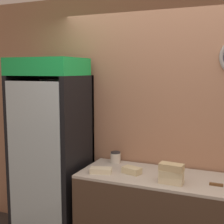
{
  "coord_description": "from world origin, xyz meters",
  "views": [
    {
      "loc": [
        0.6,
        -1.9,
        1.9
      ],
      "look_at": [
        -0.6,
        0.95,
        1.49
      ],
      "focal_mm": 50.0,
      "sensor_mm": 36.0,
      "label": 1
    }
  ],
  "objects_px": {
    "beverage_cooler": "(54,144)",
    "sandwich_stack_middle": "(171,174)",
    "sandwich_stack_bottom": "(171,180)",
    "sandwich_flat_left": "(101,170)",
    "sandwich_stack_top": "(172,167)",
    "sandwich_flat_right": "(132,170)",
    "chefs_knife": "(223,186)",
    "condiment_jar": "(116,157)"
  },
  "relations": [
    {
      "from": "beverage_cooler",
      "to": "sandwich_stack_middle",
      "type": "distance_m",
      "value": 1.37
    },
    {
      "from": "sandwich_stack_bottom",
      "to": "sandwich_flat_left",
      "type": "relative_size",
      "value": 0.92
    },
    {
      "from": "sandwich_stack_top",
      "to": "sandwich_flat_left",
      "type": "distance_m",
      "value": 0.69
    },
    {
      "from": "sandwich_flat_left",
      "to": "sandwich_stack_top",
      "type": "bearing_deg",
      "value": -1.14
    },
    {
      "from": "beverage_cooler",
      "to": "sandwich_flat_left",
      "type": "height_order",
      "value": "beverage_cooler"
    },
    {
      "from": "sandwich_stack_bottom",
      "to": "sandwich_flat_left",
      "type": "height_order",
      "value": "sandwich_stack_bottom"
    },
    {
      "from": "sandwich_flat_right",
      "to": "chefs_knife",
      "type": "height_order",
      "value": "sandwich_flat_right"
    },
    {
      "from": "beverage_cooler",
      "to": "sandwich_stack_middle",
      "type": "height_order",
      "value": "beverage_cooler"
    },
    {
      "from": "beverage_cooler",
      "to": "condiment_jar",
      "type": "distance_m",
      "value": 0.7
    },
    {
      "from": "sandwich_stack_top",
      "to": "sandwich_flat_left",
      "type": "relative_size",
      "value": 0.94
    },
    {
      "from": "sandwich_flat_left",
      "to": "condiment_jar",
      "type": "relative_size",
      "value": 1.91
    },
    {
      "from": "sandwich_stack_middle",
      "to": "sandwich_flat_right",
      "type": "distance_m",
      "value": 0.42
    },
    {
      "from": "sandwich_stack_bottom",
      "to": "sandwich_stack_middle",
      "type": "height_order",
      "value": "sandwich_stack_middle"
    },
    {
      "from": "sandwich_stack_middle",
      "to": "sandwich_flat_left",
      "type": "height_order",
      "value": "sandwich_stack_middle"
    },
    {
      "from": "sandwich_stack_bottom",
      "to": "sandwich_flat_right",
      "type": "relative_size",
      "value": 1.06
    },
    {
      "from": "sandwich_flat_right",
      "to": "sandwich_stack_middle",
      "type": "bearing_deg",
      "value": -15.89
    },
    {
      "from": "sandwich_flat_left",
      "to": "chefs_knife",
      "type": "xyz_separation_m",
      "value": [
        1.11,
        0.08,
        -0.02
      ]
    },
    {
      "from": "sandwich_stack_bottom",
      "to": "sandwich_flat_right",
      "type": "height_order",
      "value": "sandwich_flat_right"
    },
    {
      "from": "sandwich_flat_left",
      "to": "sandwich_flat_right",
      "type": "height_order",
      "value": "sandwich_flat_right"
    },
    {
      "from": "sandwich_stack_bottom",
      "to": "chefs_knife",
      "type": "height_order",
      "value": "sandwich_stack_bottom"
    },
    {
      "from": "sandwich_flat_left",
      "to": "sandwich_flat_right",
      "type": "xyz_separation_m",
      "value": [
        0.28,
        0.1,
        0.01
      ]
    },
    {
      "from": "condiment_jar",
      "to": "sandwich_stack_top",
      "type": "bearing_deg",
      "value": -29.18
    },
    {
      "from": "beverage_cooler",
      "to": "sandwich_stack_bottom",
      "type": "relative_size",
      "value": 9.71
    },
    {
      "from": "sandwich_stack_middle",
      "to": "chefs_knife",
      "type": "relative_size",
      "value": 0.65
    },
    {
      "from": "sandwich_stack_middle",
      "to": "sandwich_stack_bottom",
      "type": "bearing_deg",
      "value": 0.0
    },
    {
      "from": "sandwich_stack_middle",
      "to": "sandwich_stack_top",
      "type": "distance_m",
      "value": 0.06
    },
    {
      "from": "sandwich_stack_top",
      "to": "sandwich_flat_right",
      "type": "bearing_deg",
      "value": 164.11
    },
    {
      "from": "sandwich_flat_right",
      "to": "condiment_jar",
      "type": "relative_size",
      "value": 1.65
    },
    {
      "from": "beverage_cooler",
      "to": "sandwich_stack_middle",
      "type": "xyz_separation_m",
      "value": [
        1.35,
        -0.21,
        -0.09
      ]
    },
    {
      "from": "sandwich_stack_top",
      "to": "condiment_jar",
      "type": "xyz_separation_m",
      "value": [
        -0.68,
        0.38,
        -0.09
      ]
    },
    {
      "from": "sandwich_stack_middle",
      "to": "chefs_knife",
      "type": "height_order",
      "value": "sandwich_stack_middle"
    },
    {
      "from": "sandwich_stack_middle",
      "to": "sandwich_stack_top",
      "type": "bearing_deg",
      "value": 0.0
    },
    {
      "from": "beverage_cooler",
      "to": "sandwich_flat_right",
      "type": "relative_size",
      "value": 10.29
    },
    {
      "from": "beverage_cooler",
      "to": "sandwich_stack_middle",
      "type": "relative_size",
      "value": 9.75
    },
    {
      "from": "beverage_cooler",
      "to": "sandwich_flat_right",
      "type": "distance_m",
      "value": 0.96
    },
    {
      "from": "sandwich_flat_right",
      "to": "beverage_cooler",
      "type": "bearing_deg",
      "value": 174.08
    },
    {
      "from": "condiment_jar",
      "to": "chefs_knife",
      "type": "bearing_deg",
      "value": -14.73
    },
    {
      "from": "sandwich_stack_middle",
      "to": "chefs_knife",
      "type": "distance_m",
      "value": 0.44
    },
    {
      "from": "sandwich_stack_bottom",
      "to": "condiment_jar",
      "type": "xyz_separation_m",
      "value": [
        -0.68,
        0.38,
        0.03
      ]
    },
    {
      "from": "sandwich_stack_middle",
      "to": "sandwich_stack_top",
      "type": "xyz_separation_m",
      "value": [
        0.0,
        0.0,
        0.06
      ]
    },
    {
      "from": "sandwich_stack_middle",
      "to": "sandwich_flat_left",
      "type": "distance_m",
      "value": 0.68
    },
    {
      "from": "sandwich_stack_top",
      "to": "condiment_jar",
      "type": "relative_size",
      "value": 1.8
    }
  ]
}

